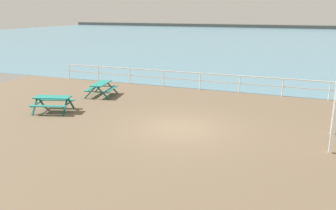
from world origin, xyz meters
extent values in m
cube|color=brown|center=(0.00, 0.00, -0.10)|extent=(30.00, 24.00, 0.20)
cube|color=teal|center=(0.00, 52.75, 0.00)|extent=(142.00, 90.00, 0.01)
cube|color=#4C4C47|center=(0.00, 95.75, 0.00)|extent=(142.00, 6.00, 1.80)
cube|color=white|center=(0.00, 7.75, 1.05)|extent=(23.00, 0.06, 0.06)
cube|color=white|center=(0.00, 7.75, 0.58)|extent=(23.00, 0.05, 0.05)
cylinder|color=white|center=(-11.50, 7.75, 0.53)|extent=(0.07, 0.07, 1.05)
cylinder|color=white|center=(-8.94, 7.75, 0.53)|extent=(0.07, 0.07, 1.05)
cylinder|color=white|center=(-6.39, 7.75, 0.53)|extent=(0.07, 0.07, 1.05)
cylinder|color=white|center=(-3.83, 7.75, 0.53)|extent=(0.07, 0.07, 1.05)
cylinder|color=white|center=(-1.28, 7.75, 0.53)|extent=(0.07, 0.07, 1.05)
cylinder|color=white|center=(1.28, 7.75, 0.53)|extent=(0.07, 0.07, 1.05)
cylinder|color=white|center=(3.83, 7.75, 0.53)|extent=(0.07, 0.07, 1.05)
cylinder|color=white|center=(6.39, 7.75, 0.53)|extent=(0.07, 0.07, 1.05)
cube|color=#1E7A70|center=(-6.81, 0.14, 0.75)|extent=(1.93, 1.20, 0.05)
cube|color=#1E7A70|center=(-7.00, 0.73, 0.45)|extent=(1.80, 0.78, 0.04)
cube|color=#1E7A70|center=(-6.63, -0.45, 0.45)|extent=(1.80, 0.78, 0.04)
cube|color=#165B54|center=(-6.18, 0.73, 0.38)|extent=(0.31, 0.78, 0.79)
cube|color=#165B54|center=(-5.96, 0.01, 0.38)|extent=(0.31, 0.78, 0.79)
cube|color=#165B54|center=(-6.07, 0.37, 0.42)|extent=(0.50, 1.45, 0.04)
cube|color=#165B54|center=(-7.67, 0.27, 0.38)|extent=(0.31, 0.78, 0.79)
cube|color=#165B54|center=(-7.45, -0.45, 0.38)|extent=(0.31, 0.78, 0.79)
cube|color=#165B54|center=(-7.56, -0.09, 0.42)|extent=(0.50, 1.45, 0.04)
cube|color=#1E7A70|center=(-6.33, 3.92, 0.75)|extent=(1.04, 1.90, 0.05)
cube|color=#1E7A70|center=(-6.93, 3.80, 0.45)|extent=(0.61, 1.82, 0.04)
cube|color=#1E7A70|center=(-5.72, 4.04, 0.45)|extent=(0.61, 1.82, 0.04)
cube|color=#165B54|center=(-6.85, 4.61, 0.38)|extent=(0.79, 0.23, 0.79)
cube|color=#165B54|center=(-6.11, 4.76, 0.38)|extent=(0.79, 0.23, 0.79)
cube|color=#165B54|center=(-6.48, 4.68, 0.42)|extent=(1.48, 0.36, 0.04)
cube|color=#165B54|center=(-6.54, 3.08, 0.38)|extent=(0.79, 0.23, 0.79)
cube|color=#165B54|center=(-5.80, 3.23, 0.38)|extent=(0.79, 0.23, 0.79)
cube|color=#165B54|center=(-6.17, 3.16, 0.42)|extent=(1.48, 0.36, 0.04)
cube|color=white|center=(6.18, 1.64, 1.25)|extent=(0.12, 0.12, 2.50)
cube|color=white|center=(6.00, -0.55, 1.25)|extent=(0.12, 0.12, 2.50)
camera|label=1|loc=(4.70, -13.42, 4.97)|focal=36.79mm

